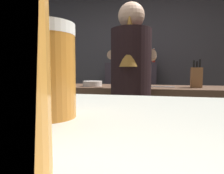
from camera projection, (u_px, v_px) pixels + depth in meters
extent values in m
cube|color=#49474D|center=(137.00, 58.00, 3.46)|extent=(5.20, 0.10, 2.70)
cube|color=brown|center=(156.00, 130.00, 2.05)|extent=(2.10, 0.60, 0.94)
cube|color=#38303B|center=(131.00, 99.00, 3.26)|extent=(0.84, 0.36, 1.24)
cube|color=silver|center=(25.00, 100.00, 3.52)|extent=(0.66, 0.55, 1.13)
cube|color=#262626|center=(26.00, 100.00, 3.19)|extent=(0.03, 0.03, 0.41)
cube|color=#338CD8|center=(9.00, 95.00, 3.26)|extent=(0.10, 0.01, 0.12)
cube|color=#373231|center=(130.00, 147.00, 1.66)|extent=(0.28, 0.20, 0.87)
cylinder|color=black|center=(131.00, 64.00, 1.60)|extent=(0.34, 0.34, 0.58)
sphere|color=#DDAE8C|center=(131.00, 16.00, 1.57)|extent=(0.22, 0.22, 0.22)
cone|color=#B27A33|center=(129.00, 40.00, 1.49)|extent=(0.18, 0.18, 0.42)
cylinder|color=#DDAE8C|center=(115.00, 56.00, 1.79)|extent=(0.08, 0.32, 0.08)
cylinder|color=#DDAE8C|center=(152.00, 56.00, 1.71)|extent=(0.08, 0.32, 0.08)
cube|color=#916037|center=(196.00, 78.00, 1.88)|extent=(0.10, 0.08, 0.20)
cylinder|color=black|center=(194.00, 64.00, 1.87)|extent=(0.02, 0.02, 0.07)
cylinder|color=black|center=(197.00, 64.00, 1.87)|extent=(0.02, 0.02, 0.06)
cylinder|color=black|center=(200.00, 63.00, 1.86)|extent=(0.02, 0.02, 0.08)
cylinder|color=beige|center=(92.00, 84.00, 2.07)|extent=(0.21, 0.21, 0.06)
cube|color=silver|center=(163.00, 87.00, 1.95)|extent=(0.24, 0.05, 0.01)
cylinder|color=#C77A2C|center=(48.00, 77.00, 0.27)|extent=(0.08, 0.08, 0.12)
cylinder|color=white|center=(47.00, 30.00, 0.27)|extent=(0.08, 0.08, 0.02)
cylinder|color=red|center=(120.00, 58.00, 3.32)|extent=(0.07, 0.07, 0.19)
cylinder|color=red|center=(120.00, 51.00, 3.31)|extent=(0.03, 0.03, 0.07)
cylinder|color=white|center=(120.00, 48.00, 3.31)|extent=(0.04, 0.04, 0.01)
cylinder|color=red|center=(154.00, 58.00, 3.15)|extent=(0.05, 0.05, 0.16)
cylinder|color=red|center=(154.00, 51.00, 3.14)|extent=(0.02, 0.02, 0.06)
cylinder|color=white|center=(154.00, 49.00, 3.14)|extent=(0.03, 0.03, 0.01)
cylinder|color=#3C5890|center=(116.00, 59.00, 3.22)|extent=(0.06, 0.06, 0.14)
cylinder|color=#3C5890|center=(116.00, 53.00, 3.21)|extent=(0.03, 0.03, 0.05)
cylinder|color=silver|center=(116.00, 51.00, 3.21)|extent=(0.03, 0.03, 0.01)
cylinder|color=#468635|center=(140.00, 57.00, 3.13)|extent=(0.07, 0.07, 0.18)
cylinder|color=#468635|center=(140.00, 50.00, 3.12)|extent=(0.03, 0.03, 0.07)
cylinder|color=black|center=(140.00, 48.00, 3.12)|extent=(0.04, 0.04, 0.01)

